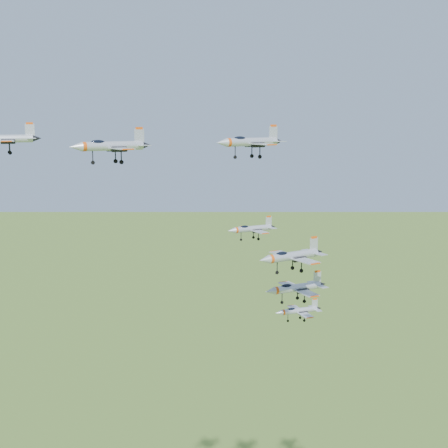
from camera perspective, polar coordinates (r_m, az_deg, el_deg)
jet_lead at (r=106.60m, az=-19.68°, el=7.37°), size 12.06×10.13×3.24m
jet_left_high at (r=100.85m, az=-10.35°, el=7.05°), size 13.67×11.22×3.67m
jet_right_high at (r=92.92m, az=2.36°, el=7.53°), size 11.74×9.63×3.15m
jet_left_low at (r=123.71m, az=2.53°, el=-0.43°), size 10.94×9.06×2.92m
jet_right_low at (r=108.97m, az=6.16°, el=-2.91°), size 13.86×11.37×3.72m
jet_trail at (r=119.98m, az=6.55°, el=-5.81°), size 13.57×11.28×3.62m
jet_extra at (r=143.31m, az=6.78°, el=-7.86°), size 11.55×9.73×3.10m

